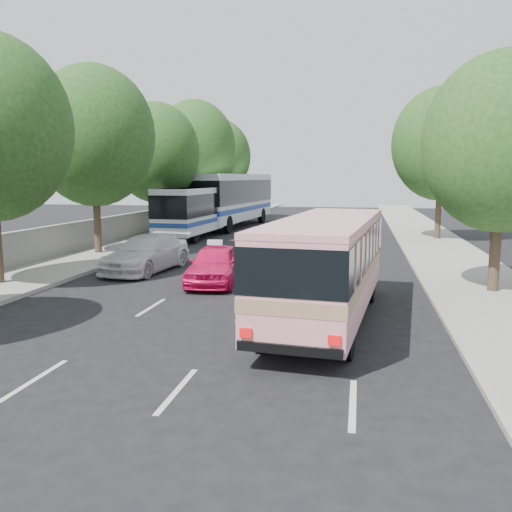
% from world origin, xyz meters
% --- Properties ---
extents(ground, '(120.00, 120.00, 0.00)m').
position_xyz_m(ground, '(0.00, 0.00, 0.00)').
color(ground, black).
rests_on(ground, ground).
extents(sidewalk_left, '(4.00, 90.00, 0.15)m').
position_xyz_m(sidewalk_left, '(-8.50, 20.00, 0.07)').
color(sidewalk_left, '#9E998E').
rests_on(sidewalk_left, ground).
extents(sidewalk_right, '(4.00, 90.00, 0.12)m').
position_xyz_m(sidewalk_right, '(8.50, 20.00, 0.06)').
color(sidewalk_right, '#9E998E').
rests_on(sidewalk_right, ground).
extents(low_wall, '(0.30, 90.00, 1.50)m').
position_xyz_m(low_wall, '(-10.30, 20.00, 0.90)').
color(low_wall, '#9E998E').
rests_on(low_wall, sidewalk_left).
extents(tree_left_c, '(6.00, 6.00, 9.35)m').
position_xyz_m(tree_left_c, '(-8.62, 13.94, 6.12)').
color(tree_left_c, '#38281E').
rests_on(tree_left_c, ground).
extents(tree_left_d, '(5.52, 5.52, 8.60)m').
position_xyz_m(tree_left_d, '(-8.52, 21.94, 5.63)').
color(tree_left_d, '#38281E').
rests_on(tree_left_d, ground).
extents(tree_left_e, '(6.30, 6.30, 9.82)m').
position_xyz_m(tree_left_e, '(-8.42, 29.94, 6.43)').
color(tree_left_e, '#38281E').
rests_on(tree_left_e, ground).
extents(tree_left_f, '(5.88, 5.88, 9.16)m').
position_xyz_m(tree_left_f, '(-8.62, 37.94, 6.00)').
color(tree_left_f, '#38281E').
rests_on(tree_left_f, ground).
extents(tree_right_near, '(5.10, 5.10, 7.95)m').
position_xyz_m(tree_right_near, '(8.78, 7.94, 5.20)').
color(tree_right_near, '#38281E').
rests_on(tree_right_near, ground).
extents(tree_right_far, '(6.00, 6.00, 9.35)m').
position_xyz_m(tree_right_far, '(9.08, 23.94, 6.12)').
color(tree_right_far, '#38281E').
rests_on(tree_right_far, ground).
extents(pink_bus, '(3.14, 9.05, 2.83)m').
position_xyz_m(pink_bus, '(3.39, 3.45, 1.76)').
color(pink_bus, pink).
rests_on(pink_bus, ground).
extents(pink_taxi, '(2.03, 4.37, 1.45)m').
position_xyz_m(pink_taxi, '(-0.95, 7.92, 0.72)').
color(pink_taxi, '#E61458').
rests_on(pink_taxi, ground).
extents(white_pickup, '(2.72, 5.35, 1.49)m').
position_xyz_m(white_pickup, '(-4.50, 10.03, 0.74)').
color(white_pickup, silver).
rests_on(white_pickup, ground).
extents(tour_coach_front, '(2.94, 10.92, 3.23)m').
position_xyz_m(tour_coach_front, '(-6.14, 23.35, 1.95)').
color(tour_coach_front, silver).
rests_on(tour_coach_front, ground).
extents(tour_coach_rear, '(4.09, 13.98, 4.13)m').
position_xyz_m(tour_coach_rear, '(-5.69, 30.23, 2.48)').
color(tour_coach_rear, silver).
rests_on(tour_coach_rear, ground).
extents(taxi_roof_sign, '(0.56, 0.22, 0.18)m').
position_xyz_m(taxi_roof_sign, '(-0.95, 7.92, 1.54)').
color(taxi_roof_sign, silver).
rests_on(taxi_roof_sign, pink_taxi).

